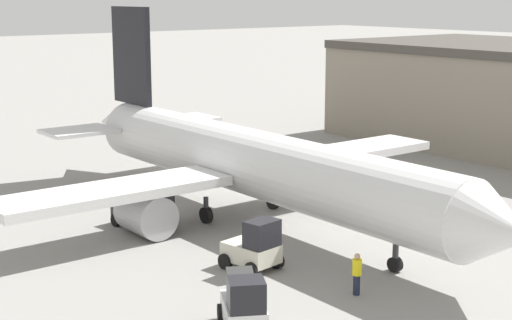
{
  "coord_description": "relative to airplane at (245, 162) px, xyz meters",
  "views": [
    {
      "loc": [
        33.23,
        -25.76,
        12.42
      ],
      "look_at": [
        0.0,
        0.0,
        3.49
      ],
      "focal_mm": 55.0,
      "sensor_mm": 36.0,
      "label": 1
    }
  ],
  "objects": [
    {
      "name": "ground_crew_worker",
      "position": [
        12.19,
        -3.34,
        -2.26
      ],
      "size": [
        0.4,
        0.4,
        1.83
      ],
      "rotation": [
        0.0,
        0.0,
        4.13
      ],
      "color": "#1E2338",
      "rests_on": "ground_plane"
    },
    {
      "name": "belt_loader_truck",
      "position": [
        12.34,
        -9.37,
        -2.17
      ],
      "size": [
        3.14,
        2.8,
        2.31
      ],
      "rotation": [
        0.0,
        0.0,
        -0.51
      ],
      "color": "silver",
      "rests_on": "ground_plane"
    },
    {
      "name": "baggage_tug",
      "position": [
        -1.6,
        -5.47,
        -2.13
      ],
      "size": [
        3.59,
        2.58,
        2.44
      ],
      "rotation": [
        0.0,
        0.0,
        0.14
      ],
      "color": "#2D2D33",
      "rests_on": "ground_plane"
    },
    {
      "name": "pushback_tug",
      "position": [
        7.13,
        -4.86,
        -2.15
      ],
      "size": [
        2.7,
        2.31,
        2.45
      ],
      "rotation": [
        0.0,
        0.0,
        0.16
      ],
      "color": "beige",
      "rests_on": "ground_plane"
    },
    {
      "name": "airplane",
      "position": [
        0.0,
        0.0,
        0.0
      ],
      "size": [
        35.6,
        28.51,
        11.6
      ],
      "rotation": [
        0.0,
        0.0,
        0.0
      ],
      "color": "silver",
      "rests_on": "ground_plane"
    },
    {
      "name": "ground_plane",
      "position": [
        0.96,
        0.0,
        -3.24
      ],
      "size": [
        400.0,
        400.0,
        0.0
      ],
      "primitive_type": "plane",
      "color": "gray"
    }
  ]
}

